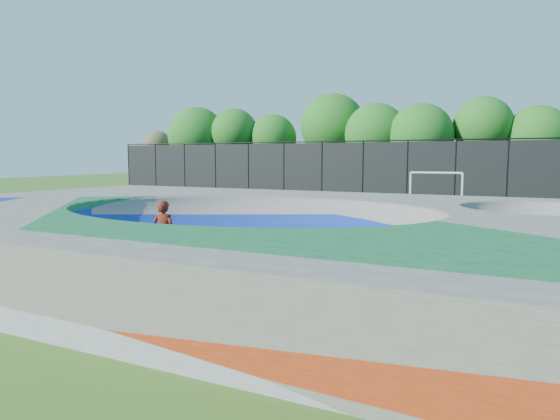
{
  "coord_description": "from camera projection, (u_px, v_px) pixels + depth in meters",
  "views": [
    {
      "loc": [
        7.05,
        -12.1,
        2.87
      ],
      "look_at": [
        -0.42,
        3.0,
        1.1
      ],
      "focal_mm": 32.0,
      "sensor_mm": 36.0,
      "label": 1
    }
  ],
  "objects": [
    {
      "name": "ground",
      "position": [
        247.0,
        259.0,
        14.19
      ],
      "size": [
        120.0,
        120.0,
        0.0
      ],
      "primitive_type": "plane",
      "color": "#315918",
      "rests_on": "ground"
    },
    {
      "name": "skate_deck",
      "position": [
        246.0,
        233.0,
        14.11
      ],
      "size": [
        22.0,
        14.0,
        1.5
      ],
      "primitive_type": "cube",
      "color": "gray",
      "rests_on": "ground"
    },
    {
      "name": "skater",
      "position": [
        164.0,
        234.0,
        13.05
      ],
      "size": [
        0.71,
        0.53,
        1.77
      ],
      "primitive_type": "imported",
      "rotation": [
        0.0,
        0.0,
        3.32
      ],
      "color": "red",
      "rests_on": "ground"
    },
    {
      "name": "skateboard",
      "position": [
        165.0,
        266.0,
        13.14
      ],
      "size": [
        0.81,
        0.37,
        0.05
      ],
      "primitive_type": "cube",
      "rotation": [
        0.0,
        0.0,
        0.2
      ],
      "color": "black",
      "rests_on": "ground"
    },
    {
      "name": "soccer_goal",
      "position": [
        436.0,
        182.0,
        29.53
      ],
      "size": [
        3.1,
        0.12,
        2.04
      ],
      "color": "silver",
      "rests_on": "ground"
    },
    {
      "name": "fence",
      "position": [
        407.0,
        170.0,
        32.69
      ],
      "size": [
        48.09,
        0.09,
        4.04
      ],
      "color": "black",
      "rests_on": "ground"
    },
    {
      "name": "treeline",
      "position": [
        453.0,
        130.0,
        35.67
      ],
      "size": [
        52.44,
        7.31,
        8.12
      ],
      "color": "#413020",
      "rests_on": "ground"
    }
  ]
}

